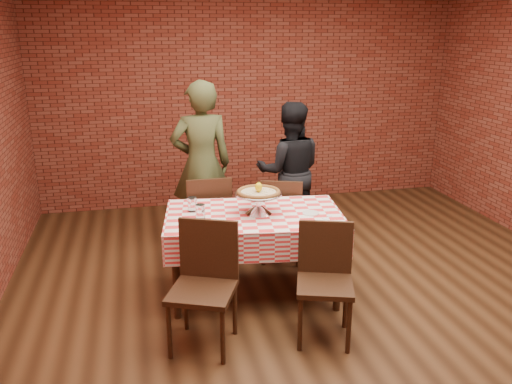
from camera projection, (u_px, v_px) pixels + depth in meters
ground at (324, 305)px, 4.57m from camera, size 6.00×6.00×0.00m
back_wall at (251, 94)px, 6.93m from camera, size 5.50×0.00×5.50m
table at (254, 254)px, 4.67m from camera, size 1.59×1.08×0.75m
tablecloth at (254, 227)px, 4.59m from camera, size 1.63×1.12×0.26m
pizza_stand at (259, 203)px, 4.53m from camera, size 0.52×0.52×0.18m
pizza at (259, 193)px, 4.51m from camera, size 0.48×0.48×0.03m
lemon at (259, 187)px, 4.49m from camera, size 0.08×0.08×0.08m
water_glass_left at (200, 212)px, 4.41m from camera, size 0.09×0.09×0.13m
water_glass_right at (192, 204)px, 4.59m from camera, size 0.09×0.09×0.13m
side_plate at (311, 213)px, 4.55m from camera, size 0.16×0.16×0.01m
sweetener_packet_a at (326, 219)px, 4.43m from camera, size 0.06×0.05×0.00m
sweetener_packet_b at (330, 216)px, 4.49m from camera, size 0.06×0.06×0.00m
condiment_caddy at (259, 195)px, 4.84m from camera, size 0.11×0.09×0.13m
chair_near_left at (202, 289)px, 3.85m from camera, size 0.59×0.59×0.94m
chair_near_right at (325, 286)px, 3.95m from camera, size 0.52×0.52×0.89m
chair_far_left at (207, 218)px, 5.32m from camera, size 0.44×0.44×0.92m
chair_far_right at (282, 218)px, 5.36m from camera, size 0.52×0.52×0.88m
diner_olive at (201, 165)px, 5.62m from camera, size 0.67×0.45×1.79m
diner_black at (290, 171)px, 5.85m from camera, size 0.85×0.72×1.54m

